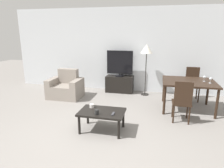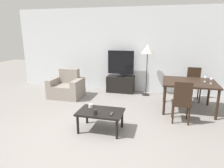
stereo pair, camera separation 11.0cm
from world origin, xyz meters
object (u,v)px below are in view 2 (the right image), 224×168
object	(u,v)px
floor_lamp	(148,51)
armchair	(67,88)
cup_colored_far	(91,106)
tv_stand	(121,84)
wine_glass_center	(211,80)
coffee_table	(101,113)
remote_primary	(111,114)
dining_table	(189,85)
cup_white_near	(95,112)
dining_chair_near	(182,101)
wine_glass_left	(205,78)
tv	(121,64)
dining_chair_far	(194,83)

from	to	relation	value
floor_lamp	armchair	bearing A→B (deg)	-161.30
cup_colored_far	floor_lamp	bearing A→B (deg)	69.12
tv_stand	wine_glass_center	distance (m)	2.80
coffee_table	floor_lamp	distance (m)	2.86
armchair	remote_primary	size ratio (longest dim) A/B	6.44
dining_table	cup_white_near	size ratio (longest dim) A/B	13.28
dining_chair_near	cup_white_near	bearing A→B (deg)	-150.29
coffee_table	cup_colored_far	world-z (taller)	cup_colored_far
armchair	coffee_table	size ratio (longest dim) A/B	1.08
dining_chair_near	wine_glass_left	distance (m)	1.11
dining_table	dining_chair_near	xyz separation A→B (m)	(-0.22, -0.85, -0.15)
tv_stand	cup_white_near	bearing A→B (deg)	-87.59
tv	cup_white_near	bearing A→B (deg)	-87.59
armchair	tv	distance (m)	1.86
cup_colored_far	wine_glass_left	xyz separation A→B (m)	(2.43, 1.51, 0.40)
armchair	cup_colored_far	xyz separation A→B (m)	(1.40, -1.66, 0.16)
coffee_table	cup_white_near	bearing A→B (deg)	-106.31
wine_glass_center	floor_lamp	bearing A→B (deg)	145.67
cup_colored_far	dining_chair_far	bearing A→B (deg)	45.23
floor_lamp	wine_glass_left	distance (m)	1.84
wine_glass_center	remote_primary	bearing A→B (deg)	-141.80
cup_colored_far	wine_glass_center	distance (m)	2.90
dining_table	cup_colored_far	bearing A→B (deg)	-144.72
floor_lamp	tv_stand	bearing A→B (deg)	171.38
cup_colored_far	cup_white_near	bearing A→B (deg)	-56.62
dining_chair_far	cup_white_near	world-z (taller)	dining_chair_far
coffee_table	cup_white_near	xyz separation A→B (m)	(-0.05, -0.17, 0.10)
armchair	tv	size ratio (longest dim) A/B	1.15
coffee_table	dining_table	bearing A→B (deg)	41.61
cup_white_near	cup_colored_far	bearing A→B (deg)	123.38
remote_primary	wine_glass_left	distance (m)	2.63
floor_lamp	cup_white_near	bearing A→B (deg)	-104.68
wine_glass_center	armchair	bearing A→B (deg)	175.57
armchair	wine_glass_center	distance (m)	3.98
dining_chair_far	cup_colored_far	xyz separation A→B (m)	(-2.29, -2.31, -0.06)
coffee_table	dining_table	world-z (taller)	dining_table
dining_table	dining_chair_near	distance (m)	0.89
remote_primary	cup_colored_far	xyz separation A→B (m)	(-0.51, 0.24, 0.03)
dining_table	wine_glass_left	distance (m)	0.40
armchair	wine_glass_left	xyz separation A→B (m)	(3.83, -0.15, 0.56)
remote_primary	wine_glass_center	world-z (taller)	wine_glass_center
dining_chair_near	floor_lamp	distance (m)	2.22
tv	armchair	bearing A→B (deg)	-148.39
dining_chair_near	armchair	bearing A→B (deg)	162.26
dining_chair_far	remote_primary	xyz separation A→B (m)	(-1.78, -2.55, -0.09)
dining_table	tv	bearing A→B (deg)	150.86
tv_stand	cup_white_near	xyz separation A→B (m)	(0.12, -2.89, 0.20)
armchair	tv	xyz separation A→B (m)	(1.49, 0.91, 0.66)
armchair	dining_chair_near	xyz separation A→B (m)	(3.25, -1.04, 0.22)
dining_chair_far	floor_lamp	world-z (taller)	floor_lamp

